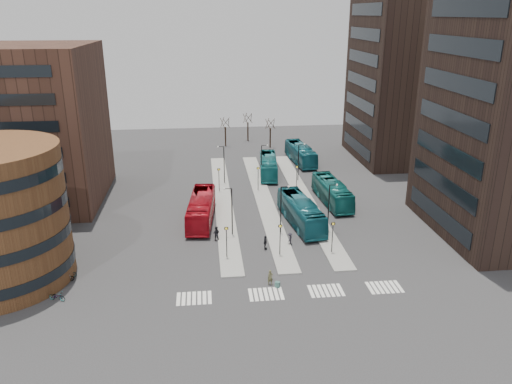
{
  "coord_description": "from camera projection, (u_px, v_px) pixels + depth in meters",
  "views": [
    {
      "loc": [
        -6.56,
        -38.17,
        25.95
      ],
      "look_at": [
        -0.29,
        19.65,
        5.0
      ],
      "focal_mm": 35.0,
      "sensor_mm": 36.0,
      "label": 1
    }
  ],
  "objects": [
    {
      "name": "ground",
      "position": [
        282.0,
        317.0,
        45.16
      ],
      "size": [
        160.0,
        160.0,
        0.0
      ],
      "primitive_type": "plane",
      "color": "#2A2A2C",
      "rests_on": "ground"
    },
    {
      "name": "tower_far",
      "position": [
        415.0,
        77.0,
        90.09
      ],
      "size": [
        20.12,
        20.0,
        30.0
      ],
      "color": "black",
      "rests_on": "ground"
    },
    {
      "name": "office_block",
      "position": [
        6.0,
        126.0,
        69.77
      ],
      "size": [
        25.0,
        20.12,
        22.0
      ],
      "color": "#452A20",
      "rests_on": "ground"
    },
    {
      "name": "teal_bus_c",
      "position": [
        332.0,
        192.0,
        71.74
      ],
      "size": [
        3.53,
        11.98,
        3.29
      ],
      "primitive_type": "imported",
      "rotation": [
        0.0,
        0.0,
        0.07
      ],
      "color": "#125D5B",
      "rests_on": "ground"
    },
    {
      "name": "teal_bus_d",
      "position": [
        301.0,
        154.0,
        91.07
      ],
      "size": [
        4.01,
        12.28,
        3.36
      ],
      "primitive_type": "imported",
      "rotation": [
        0.0,
        0.0,
        0.1
      ],
      "color": "#145664",
      "rests_on": "ground"
    },
    {
      "name": "teal_bus_b",
      "position": [
        268.0,
        166.0,
        84.13
      ],
      "size": [
        3.89,
        11.8,
        3.23
      ],
      "primitive_type": "imported",
      "rotation": [
        0.0,
        0.0,
        -0.1
      ],
      "color": "#15686C",
      "rests_on": "ground"
    },
    {
      "name": "traveller",
      "position": [
        270.0,
        277.0,
        50.26
      ],
      "size": [
        0.62,
        0.44,
        1.6
      ],
      "primitive_type": "imported",
      "rotation": [
        0.0,
        0.0,
        0.1
      ],
      "color": "brown",
      "rests_on": "ground"
    },
    {
      "name": "suitcase",
      "position": [
        277.0,
        284.0,
        49.95
      ],
      "size": [
        0.58,
        0.53,
        0.59
      ],
      "primitive_type": "cube",
      "rotation": [
        0.0,
        0.0,
        -0.43
      ],
      "color": "navy",
      "rests_on": "ground"
    },
    {
      "name": "lamp_posts",
      "position": [
        270.0,
        181.0,
        70.4
      ],
      "size": [
        14.04,
        20.24,
        6.12
      ],
      "color": "black",
      "rests_on": "ground"
    },
    {
      "name": "island_left",
      "position": [
        223.0,
        201.0,
        72.79
      ],
      "size": [
        2.5,
        45.0,
        0.15
      ],
      "primitive_type": "cube",
      "color": "gray",
      "rests_on": "ground"
    },
    {
      "name": "bicycle_mid",
      "position": [
        66.0,
        278.0,
        50.82
      ],
      "size": [
        1.64,
        0.82,
        0.95
      ],
      "primitive_type": "imported",
      "rotation": [
        0.0,
        0.0,
        1.82
      ],
      "color": "gray",
      "rests_on": "ground"
    },
    {
      "name": "island_right",
      "position": [
        304.0,
        198.0,
        74.01
      ],
      "size": [
        2.5,
        45.0,
        0.15
      ],
      "primitive_type": "cube",
      "color": "gray",
      "rests_on": "ground"
    },
    {
      "name": "bicycle_far",
      "position": [
        68.0,
        274.0,
        51.76
      ],
      "size": [
        1.65,
        0.75,
        0.84
      ],
      "primitive_type": "imported",
      "rotation": [
        0.0,
        0.0,
        1.69
      ],
      "color": "gray",
      "rests_on": "ground"
    },
    {
      "name": "commuter_a",
      "position": [
        216.0,
        233.0,
        60.07
      ],
      "size": [
        1.01,
        0.87,
        1.8
      ],
      "primitive_type": "imported",
      "rotation": [
        0.0,
        0.0,
        2.89
      ],
      "color": "black",
      "rests_on": "ground"
    },
    {
      "name": "bare_trees",
      "position": [
        248.0,
        132.0,
        103.12
      ],
      "size": [
        10.97,
        8.14,
        5.9
      ],
      "color": "black",
      "rests_on": "ground"
    },
    {
      "name": "commuter_b",
      "position": [
        265.0,
        242.0,
        57.82
      ],
      "size": [
        0.53,
        1.02,
        1.67
      ],
      "primitive_type": "imported",
      "rotation": [
        0.0,
        0.0,
        1.44
      ],
      "color": "black",
      "rests_on": "ground"
    },
    {
      "name": "bicycle_near",
      "position": [
        57.0,
        296.0,
        47.58
      ],
      "size": [
        1.79,
        1.13,
        0.89
      ],
      "primitive_type": "imported",
      "rotation": [
        0.0,
        0.0,
        1.23
      ],
      "color": "gray",
      "rests_on": "ground"
    },
    {
      "name": "sign_poles",
      "position": [
        267.0,
        201.0,
        66.02
      ],
      "size": [
        12.45,
        22.12,
        3.65
      ],
      "color": "black",
      "rests_on": "ground"
    },
    {
      "name": "commuter_c",
      "position": [
        290.0,
        239.0,
        59.07
      ],
      "size": [
        0.95,
        1.09,
        1.47
      ],
      "primitive_type": "imported",
      "rotation": [
        0.0,
        0.0,
        4.18
      ],
      "color": "black",
      "rests_on": "ground"
    },
    {
      "name": "red_bus",
      "position": [
        201.0,
        209.0,
        65.44
      ],
      "size": [
        4.06,
        12.65,
        3.46
      ],
      "primitive_type": "imported",
      "rotation": [
        0.0,
        0.0,
        -0.09
      ],
      "color": "#A30C17",
      "rests_on": "ground"
    },
    {
      "name": "crosswalk_stripes",
      "position": [
        294.0,
        292.0,
        49.08
      ],
      "size": [
        22.35,
        2.4,
        0.01
      ],
      "color": "silver",
      "rests_on": "ground"
    },
    {
      "name": "island_mid",
      "position": [
        264.0,
        199.0,
        73.4
      ],
      "size": [
        2.5,
        45.0,
        0.15
      ],
      "primitive_type": "cube",
      "color": "gray",
      "rests_on": "ground"
    },
    {
      "name": "teal_bus_a",
      "position": [
        301.0,
        212.0,
        64.37
      ],
      "size": [
        4.47,
        12.66,
        3.45
      ],
      "primitive_type": "imported",
      "rotation": [
        0.0,
        0.0,
        0.13
      ],
      "color": "#12525E",
      "rests_on": "ground"
    }
  ]
}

